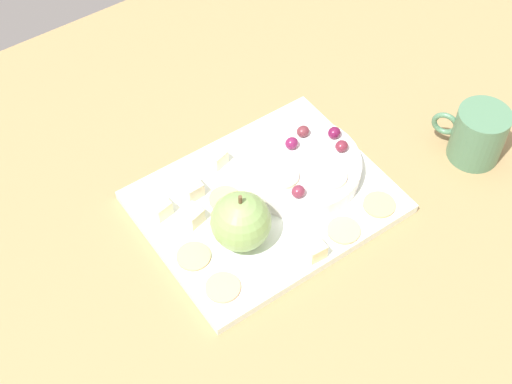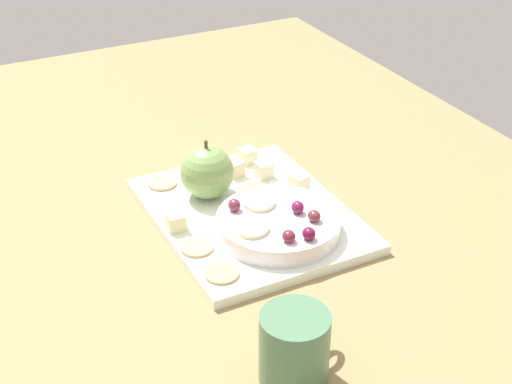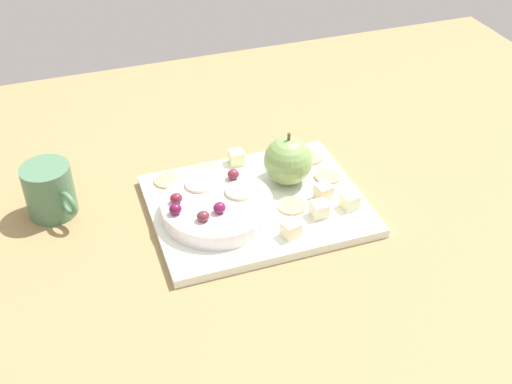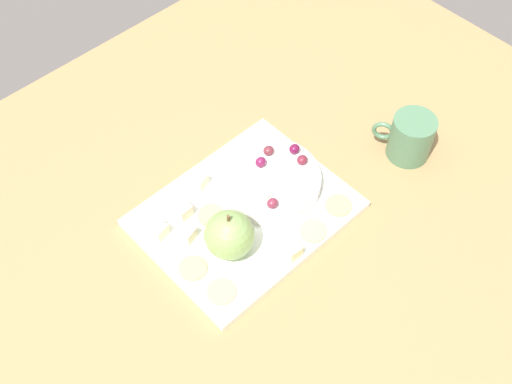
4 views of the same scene
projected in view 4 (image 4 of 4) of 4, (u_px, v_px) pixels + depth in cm
name	position (u px, v px, depth cm)	size (l,w,h in cm)	color
table	(235.00, 248.00, 106.18)	(146.28, 108.32, 4.11)	#92774C
platter	(245.00, 214.00, 106.87)	(32.86, 25.95, 1.46)	white
serving_dish	(270.00, 181.00, 108.41)	(16.97, 16.97, 2.58)	white
apple_whole	(229.00, 235.00, 98.87)	(7.91, 7.91, 7.91)	#7B9F56
apple_stem	(228.00, 218.00, 95.20)	(0.50, 0.50, 1.20)	brown
cheese_cube_0	(199.00, 181.00, 108.50)	(2.41, 2.41, 2.41)	beige
cheese_cube_1	(187.00, 234.00, 102.26)	(2.41, 2.41, 2.41)	beige
cheese_cube_2	(292.00, 251.00, 100.41)	(2.41, 2.41, 2.41)	beige
cheese_cube_3	(183.00, 211.00, 104.90)	(2.41, 2.41, 2.41)	beige
cheese_cube_4	(159.00, 230.00, 102.63)	(2.41, 2.41, 2.41)	beige
cracker_0	(313.00, 231.00, 103.78)	(4.47, 4.47, 0.40)	tan
cracker_1	(222.00, 292.00, 97.31)	(4.47, 4.47, 0.40)	tan
cracker_2	(192.00, 267.00, 99.86)	(4.47, 4.47, 0.40)	tan
cracker_3	(339.00, 205.00, 106.74)	(4.47, 4.47, 0.40)	tan
cracker_4	(212.00, 215.00, 105.62)	(4.47, 4.47, 0.40)	tan
grape_0	(268.00, 150.00, 109.63)	(1.90, 1.71, 1.56)	maroon
grape_1	(294.00, 149.00, 109.76)	(1.90, 1.71, 1.68)	#5F1236
grape_2	(302.00, 160.00, 108.40)	(1.90, 1.71, 1.59)	maroon
grape_3	(261.00, 162.00, 108.02)	(1.90, 1.71, 1.75)	maroon
grape_4	(272.00, 203.00, 103.03)	(1.90, 1.71, 1.72)	maroon
apple_slice_0	(257.00, 191.00, 105.14)	(4.55, 4.55, 0.60)	beige
apple_slice_1	(297.00, 187.00, 105.66)	(4.55, 4.55, 0.60)	#F1E9B4
cup	(410.00, 137.00, 112.19)	(7.56, 10.11, 8.42)	#4A7554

